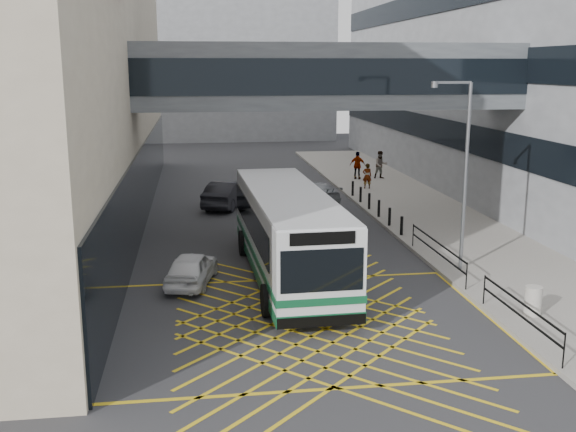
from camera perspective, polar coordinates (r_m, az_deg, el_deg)
name	(u,v)px	position (r m, az deg, el deg)	size (l,w,h in m)	color
ground	(305,323)	(21.63, 1.48, -9.05)	(120.00, 120.00, 0.00)	#333335
building_far	(203,57)	(79.85, -7.17, 13.23)	(28.00, 16.00, 18.00)	gray
skybridge	(328,76)	(32.45, 3.37, 11.73)	(20.00, 4.10, 3.00)	#51565B
pavement	(422,213)	(37.78, 11.29, 0.28)	(6.00, 54.00, 0.16)	gray
box_junction	(305,323)	(21.63, 1.48, -9.04)	(12.00, 9.00, 0.01)	gold
bus	(287,232)	(25.64, -0.05, -1.33)	(3.29, 12.10, 3.37)	silver
car_white	(191,268)	(25.36, -8.18, -4.38)	(1.62, 3.96, 1.26)	white
car_dark	(227,194)	(38.96, -5.17, 1.88)	(1.91, 4.88, 1.53)	black
car_silver	(314,192)	(40.07, 2.17, 2.06)	(1.78, 4.22, 1.31)	gray
street_lamp	(462,165)	(26.56, 14.53, 4.23)	(1.65, 0.30, 7.26)	slate
litter_bin	(533,301)	(23.09, 20.04, -6.75)	(0.54, 0.54, 0.94)	#ADA89E
kerb_railings	(469,272)	(24.63, 15.10, -4.60)	(0.05, 12.54, 1.00)	black
bollards	(374,205)	(36.86, 7.29, 0.96)	(0.14, 10.14, 0.90)	black
pedestrian_a	(367,176)	(44.14, 6.71, 3.38)	(0.65, 0.46, 1.63)	gray
pedestrian_b	(381,165)	(48.19, 7.85, 4.31)	(0.95, 0.55, 1.94)	gray
pedestrian_c	(358,166)	(47.69, 5.92, 4.27)	(1.14, 0.55, 1.93)	gray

